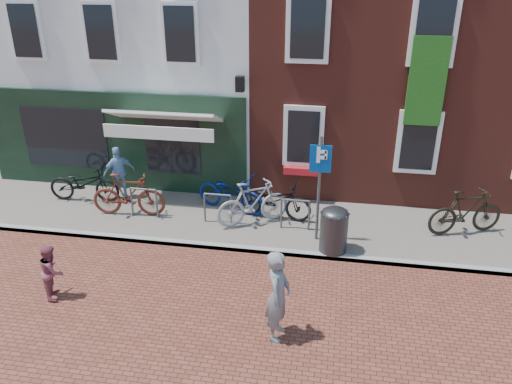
% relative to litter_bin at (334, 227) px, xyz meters
% --- Properties ---
extents(ground, '(80.00, 80.00, 0.00)m').
position_rel_litter_bin_xyz_m(ground, '(-1.49, -0.30, -0.71)').
color(ground, brown).
extents(sidewalk, '(24.00, 3.00, 0.10)m').
position_rel_litter_bin_xyz_m(sidewalk, '(-0.49, 1.20, -0.66)').
color(sidewalk, slate).
rests_on(sidewalk, ground).
extents(building_stucco, '(8.00, 8.00, 9.00)m').
position_rel_litter_bin_xyz_m(building_stucco, '(-6.49, 6.70, 3.79)').
color(building_stucco, silver).
rests_on(building_stucco, ground).
extents(building_brick_mid, '(6.00, 8.00, 10.00)m').
position_rel_litter_bin_xyz_m(building_brick_mid, '(0.51, 6.70, 4.29)').
color(building_brick_mid, maroon).
rests_on(building_brick_mid, ground).
extents(litter_bin, '(0.64, 0.64, 1.18)m').
position_rel_litter_bin_xyz_m(litter_bin, '(0.00, 0.00, 0.00)').
color(litter_bin, '#333335').
rests_on(litter_bin, sidewalk).
extents(parking_sign, '(0.50, 0.08, 2.62)m').
position_rel_litter_bin_xyz_m(parking_sign, '(-0.41, 0.47, 1.10)').
color(parking_sign, '#4C4C4F').
rests_on(parking_sign, sidewalk).
extents(woman, '(0.48, 0.68, 1.76)m').
position_rel_litter_bin_xyz_m(woman, '(-0.90, -3.05, 0.17)').
color(woman, slate).
rests_on(woman, ground).
extents(boy, '(0.63, 0.70, 1.17)m').
position_rel_litter_bin_xyz_m(boy, '(-5.56, -2.62, -0.12)').
color(boy, '#8D414D').
rests_on(boy, ground).
extents(cafe_person, '(0.92, 0.86, 1.52)m').
position_rel_litter_bin_xyz_m(cafe_person, '(-6.12, 1.98, 0.15)').
color(cafe_person, '#83ABD3').
rests_on(cafe_person, sidewalk).
extents(bicycle_0, '(2.06, 0.83, 1.06)m').
position_rel_litter_bin_xyz_m(bicycle_0, '(-7.02, 1.57, -0.08)').
color(bicycle_0, black).
rests_on(bicycle_0, sidewalk).
extents(bicycle_1, '(2.00, 0.74, 1.18)m').
position_rel_litter_bin_xyz_m(bicycle_1, '(-5.42, 0.94, -0.02)').
color(bicycle_1, '#572115').
rests_on(bicycle_1, sidewalk).
extents(bicycle_2, '(2.14, 1.30, 1.06)m').
position_rel_litter_bin_xyz_m(bicycle_2, '(-2.81, 1.68, -0.08)').
color(bicycle_2, navy).
rests_on(bicycle_2, sidewalk).
extents(bicycle_3, '(1.96, 1.49, 1.18)m').
position_rel_litter_bin_xyz_m(bicycle_3, '(-2.09, 1.02, -0.02)').
color(bicycle_3, '#969597').
rests_on(bicycle_3, sidewalk).
extents(bicycle_4, '(2.08, 0.91, 1.06)m').
position_rel_litter_bin_xyz_m(bicycle_4, '(-1.61, 1.41, -0.08)').
color(bicycle_4, black).
rests_on(bicycle_4, sidewalk).
extents(bicycle_5, '(2.03, 1.19, 1.18)m').
position_rel_litter_bin_xyz_m(bicycle_5, '(3.18, 1.41, -0.02)').
color(bicycle_5, black).
rests_on(bicycle_5, sidewalk).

